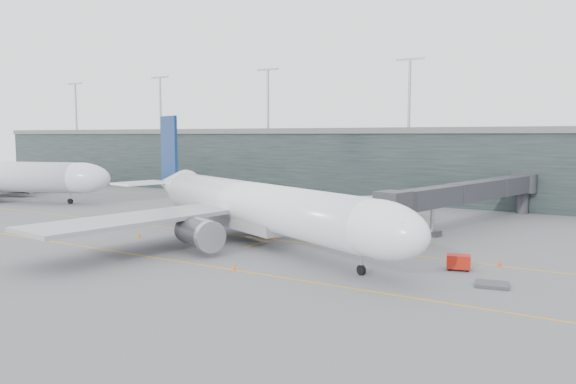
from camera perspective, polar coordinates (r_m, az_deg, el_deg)
The scene contains 17 objects.
ground at distance 80.00m, azimuth -3.10°, elevation -4.05°, with size 320.00×320.00×0.00m, color #58575C.
taxiline_a at distance 76.80m, azimuth -4.80°, elevation -4.47°, with size 160.00×0.25×0.02m, color orange.
taxiline_b at distance 64.86m, azimuth -13.26°, elevation -6.52°, with size 160.00×0.25×0.02m, color orange.
taxiline_lead_main at distance 94.71m, azimuth 6.31°, elevation -2.53°, with size 0.25×60.00×0.02m, color orange.
taxiline_lead_adj at distance 147.46m, azimuth -23.07°, elevation 0.02°, with size 0.25×60.00×0.02m, color orange.
terminal at distance 130.89m, azimuth 11.48°, elevation 3.03°, with size 240.00×36.00×29.00m.
main_aircraft at distance 71.67m, azimuth -3.58°, elevation -1.39°, with size 57.20×52.69×16.84m.
jet_bridge at distance 91.66m, azimuth 18.27°, elevation 0.19°, with size 13.24×45.00×6.92m.
gse_cart at distance 59.92m, azimuth 16.92°, elevation -6.79°, with size 2.63×2.04×1.58m.
baggage_dolly at distance 54.85m, azimuth 20.01°, elevation -8.81°, with size 2.92×2.34×0.29m, color #36363B.
uld_a at distance 89.90m, azimuth -2.11°, elevation -2.29°, with size 2.66×2.41×1.98m.
uld_b at distance 90.77m, azimuth 0.80°, elevation -2.17°, with size 2.48×2.08×2.08m.
uld_c at distance 88.19m, azimuth 1.05°, elevation -2.54°, with size 2.10×1.79×1.71m.
cone_nose at distance 63.06m, azimuth 20.71°, elevation -6.77°, with size 0.45×0.45×0.72m, color #E4420C.
cone_wing_stbd at distance 57.64m, azimuth -5.56°, elevation -7.58°, with size 0.46×0.46×0.74m, color #FE550E.
cone_wing_port at distance 85.53m, azimuth 7.64°, elevation -3.18°, with size 0.50×0.50×0.80m, color #F24A0D.
cone_tail at distance 78.01m, azimuth -14.92°, elevation -4.22°, with size 0.47×0.47×0.74m, color orange.
Camera 1 is at (44.85, -64.82, 13.68)m, focal length 35.00 mm.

